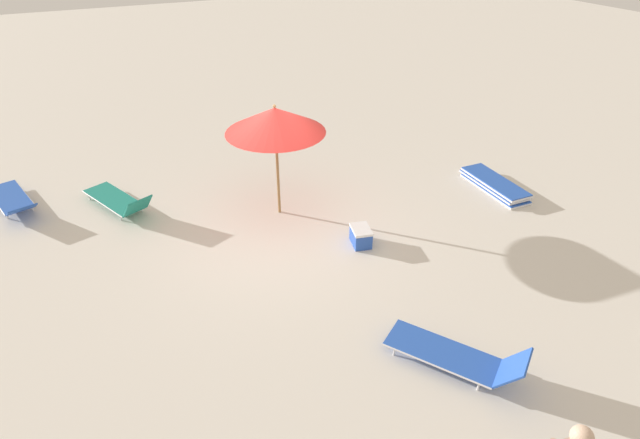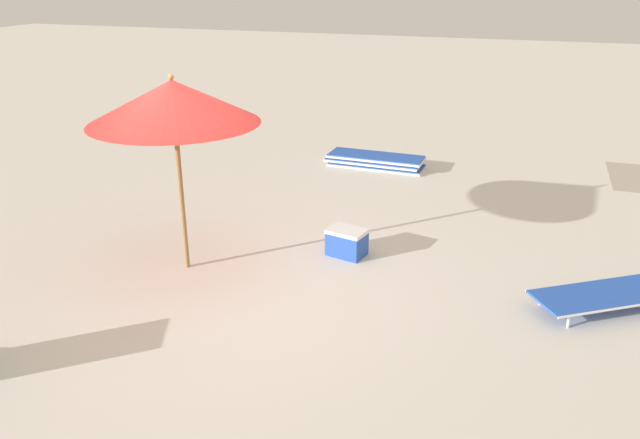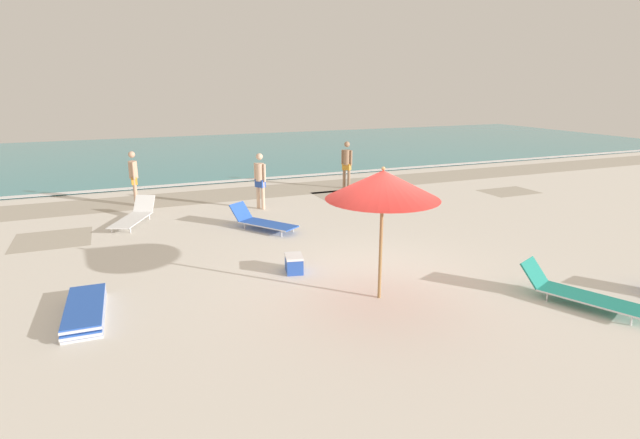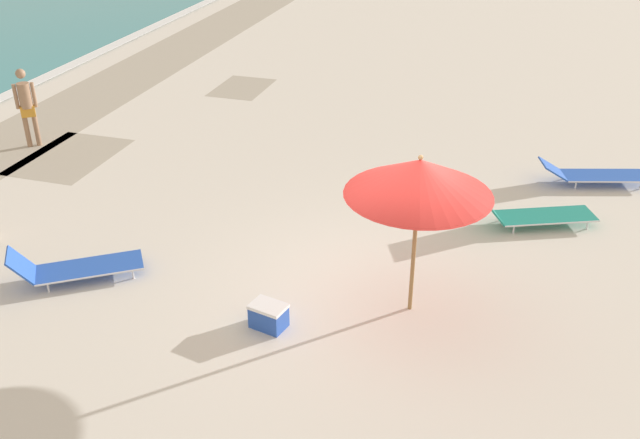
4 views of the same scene
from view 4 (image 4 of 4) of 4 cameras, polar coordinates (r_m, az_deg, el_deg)
The scene contains 7 objects.
ground_plane at distance 11.01m, azimuth 4.44°, elevation -6.25°, with size 60.00×60.00×0.16m.
beach_umbrella at distance 9.63m, azimuth 7.94°, elevation 3.33°, with size 2.04×2.04×2.46m.
sun_lounger_beside_umbrella at distance 15.24m, azimuth 21.00°, elevation 3.41°, with size 1.18×2.20×0.47m.
sun_lounger_near_water_left at distance 13.24m, azimuth 16.77°, elevation 0.40°, with size 1.39×2.16×0.61m.
sun_lounger_near_water_right at distance 11.79m, azimuth -19.03°, elevation -3.60°, with size 1.61×1.97×0.62m.
beachgoer_shoreline_child at distance 17.04m, azimuth -22.44°, elevation 8.60°, with size 0.32×0.38×1.76m.
cooler_box at distance 10.17m, azimuth -4.13°, elevation -7.68°, with size 0.46×0.57×0.37m.
Camera 4 is at (-8.89, -1.79, 6.16)m, focal length 40.00 mm.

